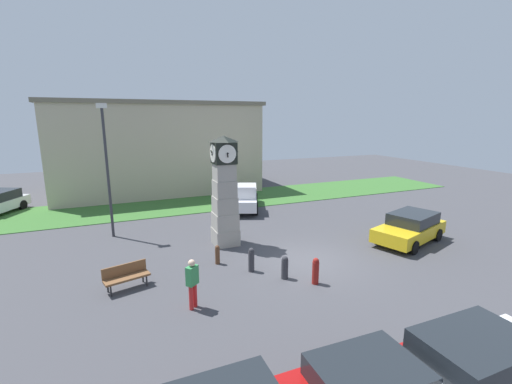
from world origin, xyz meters
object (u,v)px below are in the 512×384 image
at_px(bollard_far_row, 251,259).
at_px(clock_tower, 225,194).
at_px(bollard_near_tower, 316,271).
at_px(bollard_mid_row, 285,267).
at_px(pedestrian_near_bench, 192,281).
at_px(bollard_end_row, 217,254).
at_px(car_end_of_row, 410,227).
at_px(street_lamp_near_road, 107,163).
at_px(pickup_truck, 241,196).
at_px(bench, 126,275).
at_px(car_by_building, 481,366).

bearing_deg(bollard_far_row, clock_tower, 90.35).
relative_size(bollard_near_tower, bollard_mid_row, 1.11).
bearing_deg(clock_tower, pedestrian_near_bench, -118.23).
xyz_separation_m(bollard_far_row, pedestrian_near_bench, (-2.81, -1.83, 0.47)).
height_order(bollard_end_row, car_end_of_row, car_end_of_row).
distance_m(clock_tower, car_end_of_row, 9.46).
height_order(bollard_near_tower, street_lamp_near_road, street_lamp_near_road).
relative_size(bollard_end_row, pedestrian_near_bench, 0.49).
xyz_separation_m(bollard_mid_row, pickup_truck, (2.07, 10.39, 0.46)).
bearing_deg(pickup_truck, street_lamp_near_road, -162.71).
bearing_deg(bollard_far_row, bollard_end_row, 130.62).
distance_m(bollard_near_tower, bench, 7.02).
bearing_deg(bollard_mid_row, car_by_building, -79.54).
bearing_deg(bollard_far_row, pedestrian_near_bench, -146.97).
distance_m(bollard_mid_row, bollard_end_row, 3.10).
relative_size(bollard_end_row, bench, 0.50).
xyz_separation_m(bollard_mid_row, bollard_end_row, (-2.02, 2.34, -0.05)).
distance_m(bollard_far_row, bench, 4.79).
height_order(bench, pedestrian_near_bench, pedestrian_near_bench).
distance_m(car_by_building, car_end_of_row, 10.27).
bearing_deg(pedestrian_near_bench, clock_tower, 61.77).
relative_size(car_end_of_row, bench, 2.75).
height_order(bollard_near_tower, bollard_end_row, bollard_near_tower).
bearing_deg(pedestrian_near_bench, bollard_end_row, 60.37).
xyz_separation_m(bollard_far_row, car_by_building, (2.22, -7.96, 0.30)).
relative_size(bollard_near_tower, pickup_truck, 0.20).
bearing_deg(clock_tower, bench, -148.47).
bearing_deg(bollard_near_tower, pedestrian_near_bench, 178.71).
height_order(bollard_end_row, car_by_building, car_by_building).
relative_size(bollard_near_tower, car_by_building, 0.23).
xyz_separation_m(bollard_near_tower, pedestrian_near_bench, (-4.64, 0.10, 0.46)).
xyz_separation_m(bollard_near_tower, bollard_mid_row, (-0.87, 0.83, -0.05)).
height_order(clock_tower, bench, clock_tower).
bearing_deg(bollard_near_tower, pickup_truck, 83.92).
height_order(clock_tower, street_lamp_near_road, street_lamp_near_road).
relative_size(bollard_end_row, street_lamp_near_road, 0.12).
distance_m(bollard_mid_row, car_end_of_row, 7.78).
bearing_deg(street_lamp_near_road, pedestrian_near_bench, -74.68).
bearing_deg(car_by_building, pedestrian_near_bench, 129.37).
xyz_separation_m(car_end_of_row, street_lamp_near_road, (-13.81, 6.69, 3.17)).
xyz_separation_m(car_by_building, car_end_of_row, (6.43, 8.01, -0.05)).
height_order(pickup_truck, bench, pickup_truck).
xyz_separation_m(clock_tower, bollard_mid_row, (0.98, -4.47, -2.08)).
xyz_separation_m(bench, pedestrian_near_bench, (1.96, -2.28, 0.46)).
xyz_separation_m(clock_tower, bollard_far_row, (0.02, -3.37, -2.04)).
bearing_deg(pedestrian_near_bench, bollard_near_tower, -1.29).
xyz_separation_m(clock_tower, bench, (-4.75, -2.91, -2.03)).
bearing_deg(pickup_truck, pedestrian_near_bench, -117.70).
bearing_deg(street_lamp_near_road, bench, -86.46).
height_order(clock_tower, bollard_far_row, clock_tower).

